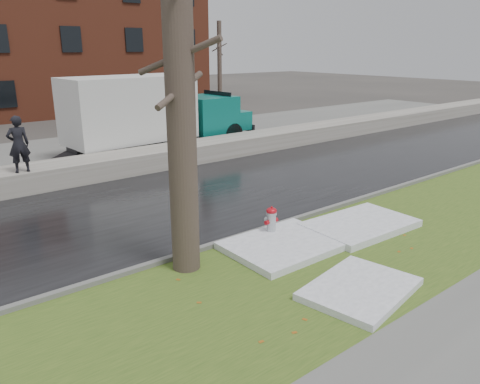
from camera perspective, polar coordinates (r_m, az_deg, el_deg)
ground at (r=11.14m, az=4.98°, el=-6.86°), size 120.00×120.00×0.00m
verge at (r=10.36m, az=9.82°, el=-8.89°), size 60.00×4.50×0.04m
road at (r=14.48m, az=-7.40°, el=-1.08°), size 60.00×7.00×0.03m
parking_lot at (r=21.96m, az=-19.19°, el=4.42°), size 60.00×9.00×0.03m
curb at (r=11.79m, az=1.62°, el=-5.02°), size 60.00×0.15×0.14m
snowbank at (r=17.98m, az=-14.52°, el=3.32°), size 60.00×1.60×0.75m
brick_building at (r=38.38m, az=-26.27°, el=16.28°), size 26.00×12.00×10.00m
bg_tree_right at (r=38.90m, az=-2.51°, el=15.49°), size 1.40×1.62×6.50m
fire_hydrant at (r=11.52m, az=3.82°, el=-3.50°), size 0.38×0.32×0.79m
tree at (r=9.17m, az=-7.30°, el=11.77°), size 1.42×1.63×7.23m
box_truck at (r=20.94m, az=-10.67°, el=9.46°), size 10.27×2.89×3.40m
worker at (r=16.14m, az=-25.39°, el=5.28°), size 0.67×0.46×1.79m
snow_patch_near at (r=11.02m, az=5.36°, el=-6.45°), size 2.61×2.02×0.16m
snow_patch_far at (r=9.43m, az=14.43°, el=-11.36°), size 2.44×1.96×0.14m
snow_patch_side at (r=12.54m, az=14.43°, el=-3.89°), size 2.87×1.91×0.18m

